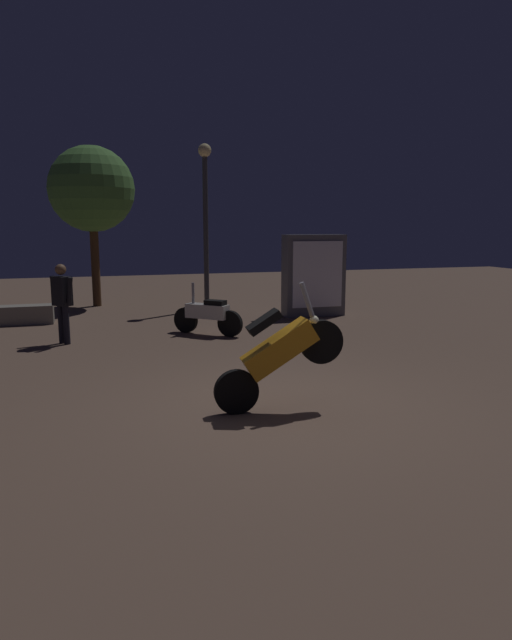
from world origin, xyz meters
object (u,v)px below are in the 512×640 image
person_rider_beside (62,297)px  streetlamp_near (205,204)px  motorcycle_orange_foreground (279,353)px  kiosk_billboard (314,275)px  motorcycle_white_parked_left (208,315)px

person_rider_beside → streetlamp_near: bearing=-174.1°
streetlamp_near → person_rider_beside: bearing=-134.9°
person_rider_beside → streetlamp_near: (3.66, 3.67, 1.96)m
motorcycle_orange_foreground → kiosk_billboard: 7.58m
motorcycle_orange_foreground → kiosk_billboard: (3.34, 6.80, 0.31)m
motorcycle_white_parked_left → person_rider_beside: (-2.92, -0.08, 0.50)m
motorcycle_orange_foreground → motorcycle_white_parked_left: size_ratio=1.29×
motorcycle_orange_foreground → streetlamp_near: size_ratio=0.37×
streetlamp_near → kiosk_billboard: size_ratio=2.14×
kiosk_billboard → motorcycle_white_parked_left: bearing=28.9°
kiosk_billboard → motorcycle_orange_foreground: bearing=64.6°
streetlamp_near → kiosk_billboard: streetlamp_near is taller
motorcycle_orange_foreground → streetlamp_near: 8.99m
motorcycle_white_parked_left → streetlamp_near: size_ratio=0.29×
motorcycle_orange_foreground → person_rider_beside: bearing=122.7°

